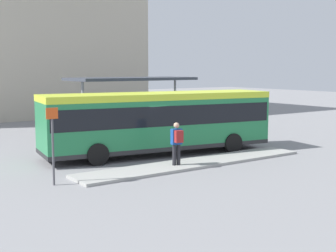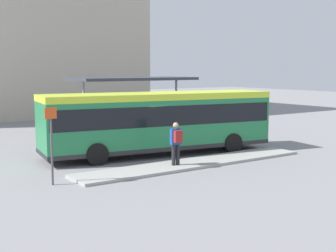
{
  "view_description": "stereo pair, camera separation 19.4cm",
  "coord_description": "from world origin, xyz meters",
  "px_view_note": "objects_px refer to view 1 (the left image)",
  "views": [
    {
      "loc": [
        -12.67,
        -18.66,
        4.18
      ],
      "look_at": [
        0.56,
        0.0,
        1.35
      ],
      "focal_mm": 50.0,
      "sensor_mm": 36.0,
      "label": 1
    },
    {
      "loc": [
        -12.51,
        -18.77,
        4.18
      ],
      "look_at": [
        0.56,
        0.0,
        1.35
      ],
      "focal_mm": 50.0,
      "sensor_mm": 36.0,
      "label": 2
    }
  ],
  "objects_px": {
    "pedestrian_waiting": "(177,141)",
    "potted_planter_far_side": "(126,130)",
    "bicycle_red": "(240,128)",
    "potted_planter_near_shelter": "(179,126)",
    "city_bus": "(159,118)",
    "platform_sign": "(53,142)",
    "bicycle_white": "(247,129)"
  },
  "relations": [
    {
      "from": "city_bus",
      "to": "potted_planter_far_side",
      "type": "distance_m",
      "value": 5.12
    },
    {
      "from": "potted_planter_far_side",
      "to": "bicycle_white",
      "type": "bearing_deg",
      "value": -18.04
    },
    {
      "from": "bicycle_red",
      "to": "platform_sign",
      "type": "xyz_separation_m",
      "value": [
        -15.09,
        -6.11,
        1.22
      ]
    },
    {
      "from": "potted_planter_near_shelter",
      "to": "platform_sign",
      "type": "height_order",
      "value": "platform_sign"
    },
    {
      "from": "bicycle_white",
      "to": "platform_sign",
      "type": "distance_m",
      "value": 15.93
    },
    {
      "from": "pedestrian_waiting",
      "to": "platform_sign",
      "type": "height_order",
      "value": "platform_sign"
    },
    {
      "from": "bicycle_red",
      "to": "platform_sign",
      "type": "height_order",
      "value": "platform_sign"
    },
    {
      "from": "bicycle_red",
      "to": "platform_sign",
      "type": "relative_size",
      "value": 0.56
    },
    {
      "from": "bicycle_red",
      "to": "potted_planter_near_shelter",
      "type": "distance_m",
      "value": 4.17
    },
    {
      "from": "bicycle_red",
      "to": "potted_planter_near_shelter",
      "type": "bearing_deg",
      "value": 69.72
    },
    {
      "from": "bicycle_white",
      "to": "potted_planter_near_shelter",
      "type": "relative_size",
      "value": 1.39
    },
    {
      "from": "pedestrian_waiting",
      "to": "potted_planter_near_shelter",
      "type": "xyz_separation_m",
      "value": [
        5.8,
        7.66,
        -0.55
      ]
    },
    {
      "from": "city_bus",
      "to": "bicycle_white",
      "type": "relative_size",
      "value": 7.18
    },
    {
      "from": "bicycle_white",
      "to": "potted_planter_near_shelter",
      "type": "xyz_separation_m",
      "value": [
        -3.81,
        2.13,
        0.26
      ]
    },
    {
      "from": "pedestrian_waiting",
      "to": "potted_planter_far_side",
      "type": "distance_m",
      "value": 8.27
    },
    {
      "from": "potted_planter_near_shelter",
      "to": "bicycle_white",
      "type": "bearing_deg",
      "value": -29.17
    },
    {
      "from": "pedestrian_waiting",
      "to": "potted_planter_near_shelter",
      "type": "height_order",
      "value": "pedestrian_waiting"
    },
    {
      "from": "bicycle_white",
      "to": "potted_planter_far_side",
      "type": "distance_m",
      "value": 7.83
    },
    {
      "from": "bicycle_red",
      "to": "potted_planter_far_side",
      "type": "height_order",
      "value": "potted_planter_far_side"
    },
    {
      "from": "city_bus",
      "to": "bicycle_red",
      "type": "xyz_separation_m",
      "value": [
        8.57,
        3.23,
        -1.43
      ]
    },
    {
      "from": "city_bus",
      "to": "potted_planter_far_side",
      "type": "bearing_deg",
      "value": 87.5
    },
    {
      "from": "potted_planter_near_shelter",
      "to": "potted_planter_far_side",
      "type": "relative_size",
      "value": 0.98
    },
    {
      "from": "bicycle_red",
      "to": "potted_planter_far_side",
      "type": "xyz_separation_m",
      "value": [
        -7.56,
        1.65,
        0.28
      ]
    },
    {
      "from": "city_bus",
      "to": "potted_planter_near_shelter",
      "type": "xyz_separation_m",
      "value": [
        4.63,
        4.59,
        -1.16
      ]
    },
    {
      "from": "pedestrian_waiting",
      "to": "bicycle_white",
      "type": "xyz_separation_m",
      "value": [
        9.61,
        5.54,
        -0.81
      ]
    },
    {
      "from": "city_bus",
      "to": "platform_sign",
      "type": "distance_m",
      "value": 7.13
    },
    {
      "from": "pedestrian_waiting",
      "to": "potted_planter_far_side",
      "type": "relative_size",
      "value": 1.53
    },
    {
      "from": "potted_planter_near_shelter",
      "to": "city_bus",
      "type": "bearing_deg",
      "value": -135.23
    },
    {
      "from": "bicycle_red",
      "to": "pedestrian_waiting",
      "type": "bearing_deg",
      "value": 121.69
    },
    {
      "from": "bicycle_white",
      "to": "potted_planter_near_shelter",
      "type": "distance_m",
      "value": 4.37
    },
    {
      "from": "potted_planter_far_side",
      "to": "potted_planter_near_shelter",
      "type": "bearing_deg",
      "value": -4.66
    },
    {
      "from": "pedestrian_waiting",
      "to": "bicycle_red",
      "type": "distance_m",
      "value": 11.63
    }
  ]
}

